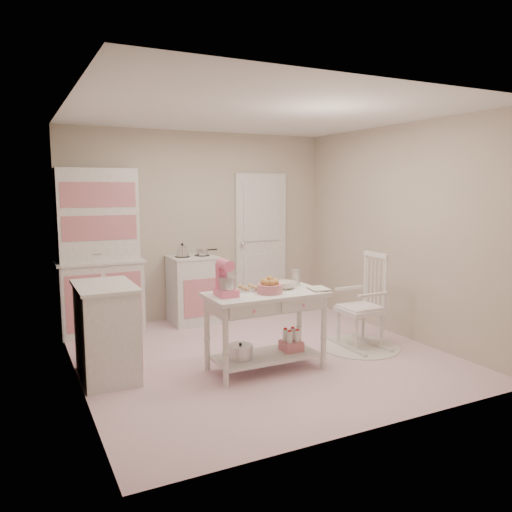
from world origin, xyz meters
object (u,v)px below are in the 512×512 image
(rocking_chair, at_px, (361,301))
(work_table, at_px, (266,331))
(base_cabinet, at_px, (106,331))
(bread_basket, at_px, (270,289))
(stand_mixer, at_px, (226,279))
(hutch, at_px, (99,252))
(stove, at_px, (193,289))

(rocking_chair, relative_size, work_table, 0.92)
(base_cabinet, xyz_separation_m, bread_basket, (1.49, -0.56, 0.39))
(stand_mixer, bearing_deg, rocking_chair, 4.30)
(stand_mixer, bearing_deg, work_table, -2.57)
(hutch, relative_size, rocking_chair, 1.89)
(base_cabinet, xyz_separation_m, stand_mixer, (1.05, -0.49, 0.51))
(bread_basket, bearing_deg, stove, 92.32)
(hutch, bearing_deg, rocking_chair, -36.85)
(base_cabinet, xyz_separation_m, rocking_chair, (2.78, -0.36, 0.09))
(hutch, xyz_separation_m, bread_basket, (1.28, -2.12, -0.19))
(rocking_chair, distance_m, bread_basket, 1.33)
(base_cabinet, bearing_deg, hutch, 82.32)
(stove, relative_size, base_cabinet, 1.00)
(base_cabinet, xyz_separation_m, work_table, (1.47, -0.51, -0.06))
(stove, xyz_separation_m, bread_basket, (0.08, -2.07, 0.39))
(work_table, height_order, stand_mixer, stand_mixer)
(stove, xyz_separation_m, base_cabinet, (-1.41, -1.51, 0.00))
(rocking_chair, bearing_deg, work_table, -173.31)
(base_cabinet, relative_size, work_table, 0.77)
(stove, distance_m, bread_basket, 2.11)
(base_cabinet, height_order, stand_mixer, stand_mixer)
(stove, height_order, work_table, stove)
(work_table, xyz_separation_m, bread_basket, (0.02, -0.05, 0.45))
(stand_mixer, bearing_deg, stove, 80.06)
(work_table, bearing_deg, stand_mixer, 177.27)
(rocking_chair, relative_size, bread_basket, 4.40)
(bread_basket, bearing_deg, hutch, 121.21)
(base_cabinet, height_order, bread_basket, base_cabinet)
(stove, xyz_separation_m, stand_mixer, (-0.36, -2.00, 0.51))
(stove, distance_m, rocking_chair, 2.32)
(hutch, bearing_deg, bread_basket, -58.79)
(hutch, height_order, bread_basket, hutch)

